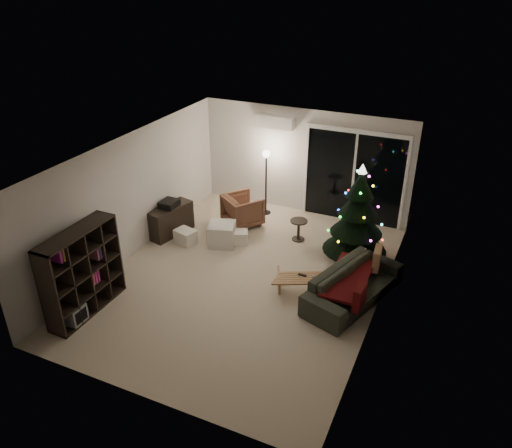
{
  "coord_description": "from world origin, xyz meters",
  "views": [
    {
      "loc": [
        3.48,
        -7.19,
        5.37
      ],
      "look_at": [
        0.1,
        0.3,
        1.05
      ],
      "focal_mm": 35.0,
      "sensor_mm": 36.0,
      "label": 1
    }
  ],
  "objects_px": {
    "media_cabinet": "(171,220)",
    "coffee_table": "(310,287)",
    "bookshelf": "(73,270)",
    "christmas_tree": "(358,214)",
    "armchair": "(243,210)",
    "sofa": "(353,285)"
  },
  "relations": [
    {
      "from": "bookshelf",
      "to": "sofa",
      "type": "distance_m",
      "value": 4.84
    },
    {
      "from": "media_cabinet",
      "to": "bookshelf",
      "type": "bearing_deg",
      "value": -77.17
    },
    {
      "from": "media_cabinet",
      "to": "sofa",
      "type": "xyz_separation_m",
      "value": [
        4.3,
        -0.75,
        -0.02
      ]
    },
    {
      "from": "media_cabinet",
      "to": "christmas_tree",
      "type": "bearing_deg",
      "value": 21.26
    },
    {
      "from": "bookshelf",
      "to": "armchair",
      "type": "distance_m",
      "value": 4.21
    },
    {
      "from": "bookshelf",
      "to": "christmas_tree",
      "type": "height_order",
      "value": "christmas_tree"
    },
    {
      "from": "media_cabinet",
      "to": "armchair",
      "type": "height_order",
      "value": "armchair"
    },
    {
      "from": "armchair",
      "to": "christmas_tree",
      "type": "distance_m",
      "value": 2.84
    },
    {
      "from": "sofa",
      "to": "christmas_tree",
      "type": "bearing_deg",
      "value": 31.97
    },
    {
      "from": "media_cabinet",
      "to": "armchair",
      "type": "relative_size",
      "value": 1.35
    },
    {
      "from": "sofa",
      "to": "bookshelf",
      "type": "bearing_deg",
      "value": 135.1
    },
    {
      "from": "media_cabinet",
      "to": "coffee_table",
      "type": "height_order",
      "value": "media_cabinet"
    },
    {
      "from": "armchair",
      "to": "sofa",
      "type": "bearing_deg",
      "value": -175.11
    },
    {
      "from": "armchair",
      "to": "sofa",
      "type": "relative_size",
      "value": 0.37
    },
    {
      "from": "coffee_table",
      "to": "media_cabinet",
      "type": "bearing_deg",
      "value": 139.97
    },
    {
      "from": "bookshelf",
      "to": "christmas_tree",
      "type": "distance_m",
      "value": 5.31
    },
    {
      "from": "bookshelf",
      "to": "coffee_table",
      "type": "height_order",
      "value": "bookshelf"
    },
    {
      "from": "sofa",
      "to": "christmas_tree",
      "type": "height_order",
      "value": "christmas_tree"
    },
    {
      "from": "coffee_table",
      "to": "christmas_tree",
      "type": "bearing_deg",
      "value": 50.32
    },
    {
      "from": "bookshelf",
      "to": "armchair",
      "type": "xyz_separation_m",
      "value": [
        1.25,
        4.0,
        -0.41
      ]
    },
    {
      "from": "media_cabinet",
      "to": "armchair",
      "type": "xyz_separation_m",
      "value": [
        1.25,
        1.07,
        0.03
      ]
    },
    {
      "from": "media_cabinet",
      "to": "coffee_table",
      "type": "relative_size",
      "value": 0.85
    }
  ]
}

